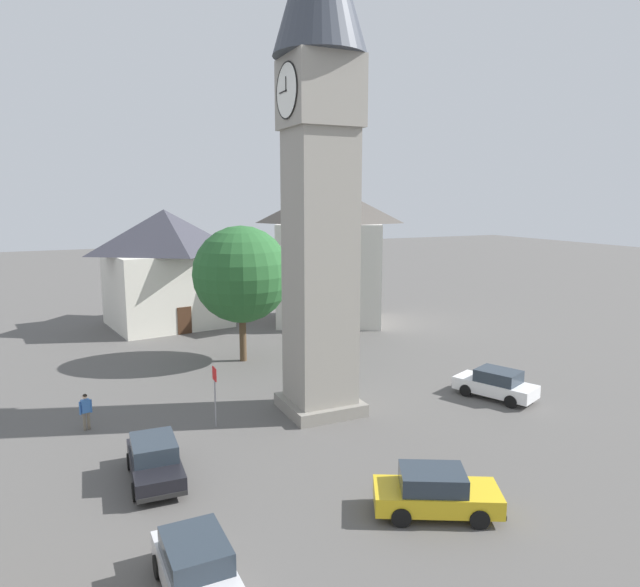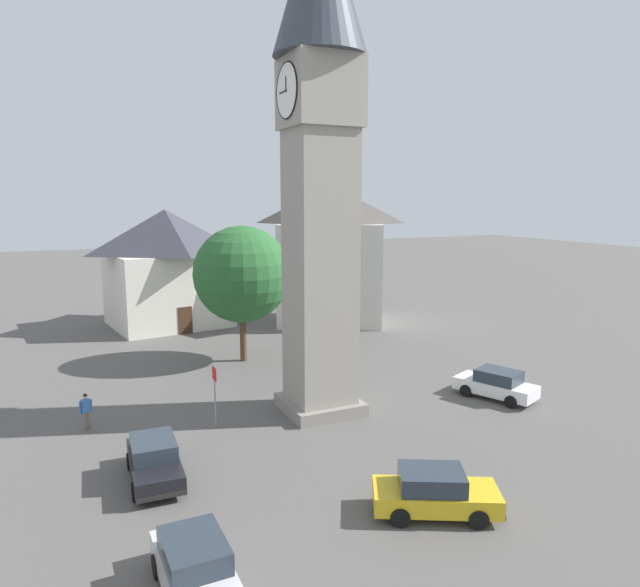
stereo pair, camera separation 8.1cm
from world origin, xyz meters
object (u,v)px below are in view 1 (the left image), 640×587
car_white_side (197,569)px  tree (241,274)px  clock_tower (320,116)px  pedestrian (86,408)px  car_silver_kerb (435,492)px  road_sign (215,387)px  building_shop_left (166,267)px  car_red_corner (155,460)px  car_blue_kerb (496,384)px  building_terrace_right (329,253)px

car_white_side → tree: tree is taller
clock_tower → pedestrian: clock_tower is taller
car_silver_kerb → car_white_side: (-0.60, 8.01, 0.00)m
tree → road_sign: bearing=156.0°
car_silver_kerb → building_shop_left: size_ratio=0.44×
car_red_corner → road_sign: road_sign is taller
car_white_side → car_red_corner: bearing=0.1°
road_sign → building_shop_left: bearing=-4.8°
car_silver_kerb → car_white_side: 8.03m
car_silver_kerb → pedestrian: (12.27, 10.08, 0.25)m
car_white_side → building_shop_left: 33.80m
clock_tower → car_blue_kerb: (-2.26, -9.04, -13.17)m
building_shop_left → building_terrace_right: size_ratio=0.89×
clock_tower → building_terrace_right: clock_tower is taller
pedestrian → road_sign: (-2.11, -5.36, 0.89)m
car_blue_kerb → building_terrace_right: bearing=-0.7°
car_blue_kerb → pedestrian: size_ratio=2.64×
tree → clock_tower: bearing=-175.2°
building_shop_left → building_terrace_right: 13.35m
car_white_side → road_sign: size_ratio=1.48×
car_blue_kerb → road_sign: size_ratio=1.59×
car_white_side → tree: (20.50, -7.63, 4.82)m
car_blue_kerb → car_white_side: (-8.32, 17.49, 0.00)m
building_shop_left → road_sign: (-22.40, 1.88, -2.91)m
car_red_corner → tree: 16.35m
car_blue_kerb → pedestrian: pedestrian is taller
pedestrian → car_silver_kerb: bearing=-140.6°
building_terrace_right → road_sign: bearing=141.2°
building_terrace_right → road_sign: building_terrace_right is taller
car_white_side → pedestrian: size_ratio=2.46×
car_white_side → pedestrian: pedestrian is taller
car_white_side → tree: size_ratio=0.48×
tree → road_sign: tree is taller
car_silver_kerb → car_red_corner: (6.27, 8.02, 0.00)m
car_silver_kerb → car_red_corner: bearing=52.0°
car_red_corner → tree: tree is taller
car_silver_kerb → pedestrian: 15.88m
pedestrian → car_white_side: bearing=-170.8°
clock_tower → pedestrian: bearing=77.8°
clock_tower → road_sign: 13.10m
car_blue_kerb → car_white_side: same height
clock_tower → car_silver_kerb: (-9.99, 0.44, -13.17)m
car_silver_kerb → building_terrace_right: size_ratio=0.39×
building_terrace_right → building_shop_left: bearing=70.7°
building_shop_left → building_terrace_right: building_terrace_right is taller
car_red_corner → pedestrian: (6.00, 2.06, 0.25)m
clock_tower → car_red_corner: size_ratio=5.66×
building_shop_left → car_silver_kerb: bearing=-175.0°
building_shop_left → car_white_side: bearing=171.1°
clock_tower → car_blue_kerb: size_ratio=5.33×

